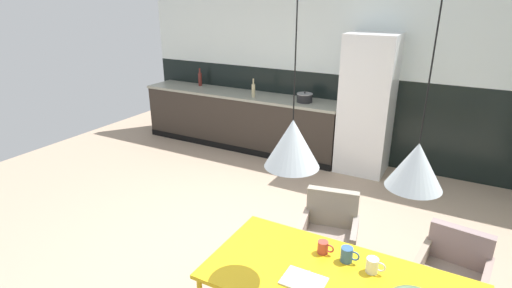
{
  "coord_description": "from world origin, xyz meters",
  "views": [
    {
      "loc": [
        1.74,
        -2.85,
        2.42
      ],
      "look_at": [
        -0.16,
        0.62,
        0.92
      ],
      "focal_mm": 27.68,
      "sensor_mm": 36.0,
      "label": 1
    }
  ],
  "objects_px": {
    "armchair_by_stool": "(454,265)",
    "bottle_wine_green": "(200,79)",
    "mug_tall_blue": "(347,255)",
    "mug_dark_espresso": "(323,247)",
    "dining_table": "(339,286)",
    "mug_wide_latte": "(373,265)",
    "pendant_lamp_over_table_far": "(416,165)",
    "pendant_lamp_over_table_near": "(292,143)",
    "armchair_head_of_table": "(330,225)",
    "refrigerator_column": "(367,105)",
    "cooking_pot": "(305,98)",
    "open_book": "(304,281)",
    "bottle_oil_tall": "(253,90)"
  },
  "relations": [
    {
      "from": "armchair_by_stool",
      "to": "bottle_wine_green",
      "type": "bearing_deg",
      "value": -24.54
    },
    {
      "from": "mug_tall_blue",
      "to": "mug_dark_espresso",
      "type": "distance_m",
      "value": 0.17
    },
    {
      "from": "dining_table",
      "to": "armchair_by_stool",
      "type": "height_order",
      "value": "armchair_by_stool"
    },
    {
      "from": "mug_wide_latte",
      "to": "pendant_lamp_over_table_far",
      "type": "relative_size",
      "value": 0.12
    },
    {
      "from": "mug_dark_espresso",
      "to": "pendant_lamp_over_table_near",
      "type": "xyz_separation_m",
      "value": [
        -0.16,
        -0.24,
        0.83
      ]
    },
    {
      "from": "armchair_head_of_table",
      "to": "pendant_lamp_over_table_near",
      "type": "height_order",
      "value": "pendant_lamp_over_table_near"
    },
    {
      "from": "armchair_by_stool",
      "to": "bottle_wine_green",
      "type": "relative_size",
      "value": 2.39
    },
    {
      "from": "armchair_head_of_table",
      "to": "mug_tall_blue",
      "type": "height_order",
      "value": "mug_tall_blue"
    },
    {
      "from": "refrigerator_column",
      "to": "cooking_pot",
      "type": "xyz_separation_m",
      "value": [
        -0.93,
        -0.03,
        0.0
      ]
    },
    {
      "from": "armchair_by_stool",
      "to": "open_book",
      "type": "bearing_deg",
      "value": 57.24
    },
    {
      "from": "armchair_head_of_table",
      "to": "mug_wide_latte",
      "type": "relative_size",
      "value": 6.31
    },
    {
      "from": "bottle_oil_tall",
      "to": "cooking_pot",
      "type": "bearing_deg",
      "value": 6.98
    },
    {
      "from": "bottle_oil_tall",
      "to": "armchair_by_stool",
      "type": "bearing_deg",
      "value": -37.73
    },
    {
      "from": "bottle_oil_tall",
      "to": "mug_wide_latte",
      "type": "bearing_deg",
      "value": -49.85
    },
    {
      "from": "refrigerator_column",
      "to": "armchair_head_of_table",
      "type": "relative_size",
      "value": 2.44
    },
    {
      "from": "bottle_wine_green",
      "to": "armchair_head_of_table",
      "type": "bearing_deg",
      "value": -38.49
    },
    {
      "from": "armchair_head_of_table",
      "to": "armchair_by_stool",
      "type": "relative_size",
      "value": 1.08
    },
    {
      "from": "armchair_by_stool",
      "to": "armchair_head_of_table",
      "type": "bearing_deg",
      "value": 5.18
    },
    {
      "from": "mug_dark_espresso",
      "to": "armchair_head_of_table",
      "type": "bearing_deg",
      "value": 104.08
    },
    {
      "from": "mug_dark_espresso",
      "to": "bottle_wine_green",
      "type": "xyz_separation_m",
      "value": [
        -3.49,
        3.33,
        0.27
      ]
    },
    {
      "from": "mug_wide_latte",
      "to": "bottle_oil_tall",
      "type": "bearing_deg",
      "value": 130.15
    },
    {
      "from": "mug_tall_blue",
      "to": "cooking_pot",
      "type": "distance_m",
      "value": 3.55
    },
    {
      "from": "mug_tall_blue",
      "to": "bottle_wine_green",
      "type": "xyz_separation_m",
      "value": [
        -3.67,
        3.34,
        0.26
      ]
    },
    {
      "from": "bottle_wine_green",
      "to": "pendant_lamp_over_table_far",
      "type": "distance_m",
      "value": 5.42
    },
    {
      "from": "armchair_by_stool",
      "to": "bottle_oil_tall",
      "type": "height_order",
      "value": "bottle_oil_tall"
    },
    {
      "from": "cooking_pot",
      "to": "bottle_oil_tall",
      "type": "height_order",
      "value": "bottle_oil_tall"
    },
    {
      "from": "mug_tall_blue",
      "to": "dining_table",
      "type": "bearing_deg",
      "value": -85.9
    },
    {
      "from": "dining_table",
      "to": "mug_tall_blue",
      "type": "distance_m",
      "value": 0.23
    },
    {
      "from": "mug_dark_espresso",
      "to": "pendant_lamp_over_table_near",
      "type": "distance_m",
      "value": 0.88
    },
    {
      "from": "cooking_pot",
      "to": "bottle_oil_tall",
      "type": "relative_size",
      "value": 0.81
    },
    {
      "from": "mug_dark_espresso",
      "to": "cooking_pot",
      "type": "height_order",
      "value": "cooking_pot"
    },
    {
      "from": "dining_table",
      "to": "armchair_head_of_table",
      "type": "relative_size",
      "value": 2.16
    },
    {
      "from": "mug_tall_blue",
      "to": "cooking_pot",
      "type": "height_order",
      "value": "cooking_pot"
    },
    {
      "from": "bottle_wine_green",
      "to": "pendant_lamp_over_table_near",
      "type": "relative_size",
      "value": 0.28
    },
    {
      "from": "refrigerator_column",
      "to": "bottle_oil_tall",
      "type": "bearing_deg",
      "value": -175.82
    },
    {
      "from": "mug_wide_latte",
      "to": "pendant_lamp_over_table_far",
      "type": "xyz_separation_m",
      "value": [
        0.18,
        -0.21,
        0.83
      ]
    },
    {
      "from": "open_book",
      "to": "bottle_wine_green",
      "type": "relative_size",
      "value": 0.87
    },
    {
      "from": "mug_dark_espresso",
      "to": "bottle_wine_green",
      "type": "distance_m",
      "value": 4.83
    },
    {
      "from": "dining_table",
      "to": "open_book",
      "type": "height_order",
      "value": "open_book"
    },
    {
      "from": "mug_tall_blue",
      "to": "pendant_lamp_over_table_near",
      "type": "bearing_deg",
      "value": -144.76
    },
    {
      "from": "bottle_wine_green",
      "to": "armchair_by_stool",
      "type": "bearing_deg",
      "value": -31.72
    },
    {
      "from": "dining_table",
      "to": "bottle_oil_tall",
      "type": "relative_size",
      "value": 5.85
    },
    {
      "from": "open_book",
      "to": "pendant_lamp_over_table_far",
      "type": "height_order",
      "value": "pendant_lamp_over_table_far"
    },
    {
      "from": "open_book",
      "to": "bottle_wine_green",
      "type": "height_order",
      "value": "bottle_wine_green"
    },
    {
      "from": "bottle_wine_green",
      "to": "pendant_lamp_over_table_near",
      "type": "height_order",
      "value": "pendant_lamp_over_table_near"
    },
    {
      "from": "armchair_head_of_table",
      "to": "pendant_lamp_over_table_far",
      "type": "bearing_deg",
      "value": 115.96
    },
    {
      "from": "refrigerator_column",
      "to": "open_book",
      "type": "distance_m",
      "value": 3.56
    },
    {
      "from": "dining_table",
      "to": "mug_tall_blue",
      "type": "bearing_deg",
      "value": 94.1
    },
    {
      "from": "mug_tall_blue",
      "to": "pendant_lamp_over_table_far",
      "type": "distance_m",
      "value": 0.93
    },
    {
      "from": "armchair_head_of_table",
      "to": "mug_tall_blue",
      "type": "relative_size",
      "value": 6.19
    }
  ]
}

